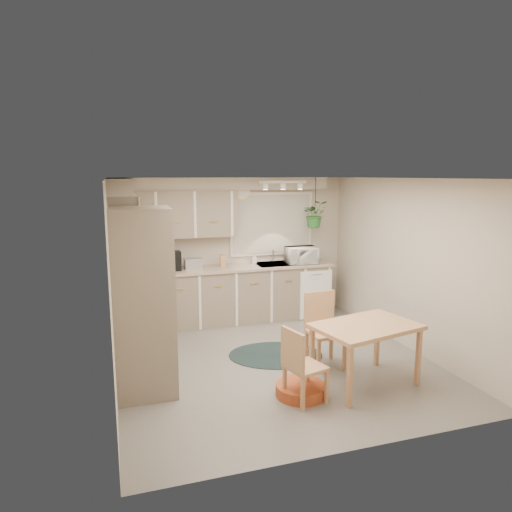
% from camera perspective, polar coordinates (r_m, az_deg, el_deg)
% --- Properties ---
extents(floor, '(4.20, 4.20, 0.00)m').
position_cam_1_polar(floor, '(6.23, 2.21, -12.97)').
color(floor, slate).
rests_on(floor, ground).
extents(ceiling, '(4.20, 4.20, 0.00)m').
position_cam_1_polar(ceiling, '(5.73, 2.38, 9.67)').
color(ceiling, white).
rests_on(ceiling, wall_back).
extents(wall_back, '(4.00, 0.04, 2.40)m').
position_cam_1_polar(wall_back, '(7.84, -2.92, 0.98)').
color(wall_back, '#B3A794').
rests_on(wall_back, floor).
extents(wall_front, '(4.00, 0.04, 2.40)m').
position_cam_1_polar(wall_front, '(4.02, 12.58, -8.15)').
color(wall_front, '#B3A794').
rests_on(wall_front, floor).
extents(wall_left, '(0.04, 4.20, 2.40)m').
position_cam_1_polar(wall_left, '(5.53, -17.63, -3.36)').
color(wall_left, '#B3A794').
rests_on(wall_left, floor).
extents(wall_right, '(0.04, 4.20, 2.40)m').
position_cam_1_polar(wall_right, '(6.80, 18.36, -0.94)').
color(wall_right, '#B3A794').
rests_on(wall_right, floor).
extents(base_cab_left, '(0.60, 1.85, 0.90)m').
position_cam_1_polar(base_cab_left, '(6.58, -14.67, -7.86)').
color(base_cab_left, gray).
rests_on(base_cab_left, floor).
extents(base_cab_back, '(3.60, 0.60, 0.90)m').
position_cam_1_polar(base_cab_back, '(7.66, -3.75, -4.98)').
color(base_cab_back, gray).
rests_on(base_cab_back, floor).
extents(counter_left, '(0.64, 1.89, 0.04)m').
position_cam_1_polar(counter_left, '(6.45, -14.76, -3.88)').
color(counter_left, tan).
rests_on(counter_left, base_cab_left).
extents(counter_back, '(3.64, 0.64, 0.04)m').
position_cam_1_polar(counter_back, '(7.55, -3.77, -1.55)').
color(counter_back, tan).
rests_on(counter_back, base_cab_back).
extents(oven_stack, '(0.65, 0.65, 2.10)m').
position_cam_1_polar(oven_stack, '(5.21, -13.94, -5.70)').
color(oven_stack, gray).
rests_on(oven_stack, floor).
extents(wall_oven_face, '(0.02, 0.56, 0.58)m').
position_cam_1_polar(wall_oven_face, '(5.24, -10.43, -5.48)').
color(wall_oven_face, white).
rests_on(wall_oven_face, oven_stack).
extents(upper_cab_left, '(0.35, 2.00, 0.75)m').
position_cam_1_polar(upper_cab_left, '(6.42, -16.39, 4.18)').
color(upper_cab_left, gray).
rests_on(upper_cab_left, wall_left).
extents(upper_cab_back, '(2.00, 0.35, 0.75)m').
position_cam_1_polar(upper_cab_back, '(7.40, -10.15, 5.17)').
color(upper_cab_back, gray).
rests_on(upper_cab_back, wall_back).
extents(soffit_left, '(0.30, 2.00, 0.20)m').
position_cam_1_polar(soffit_left, '(6.39, -16.83, 8.41)').
color(soffit_left, '#B3A794').
rests_on(soffit_left, wall_left).
extents(soffit_back, '(3.60, 0.30, 0.20)m').
position_cam_1_polar(soffit_back, '(7.55, -4.19, 9.00)').
color(soffit_back, '#B3A794').
rests_on(soffit_back, wall_back).
extents(cooktop, '(0.52, 0.58, 0.02)m').
position_cam_1_polar(cooktop, '(5.89, -14.38, -4.95)').
color(cooktop, white).
rests_on(cooktop, counter_left).
extents(range_hood, '(0.40, 0.60, 0.14)m').
position_cam_1_polar(range_hood, '(5.79, -14.78, -0.60)').
color(range_hood, white).
rests_on(range_hood, upper_cab_left).
extents(window_blinds, '(1.40, 0.02, 1.00)m').
position_cam_1_polar(window_blinds, '(7.96, 2.00, 4.03)').
color(window_blinds, beige).
rests_on(window_blinds, wall_back).
extents(window_frame, '(1.50, 0.02, 1.10)m').
position_cam_1_polar(window_frame, '(7.97, 1.98, 4.04)').
color(window_frame, silver).
rests_on(window_frame, wall_back).
extents(sink, '(0.70, 0.48, 0.10)m').
position_cam_1_polar(sink, '(7.82, 2.63, -1.28)').
color(sink, '#9EA0A5').
rests_on(sink, counter_back).
extents(dishwasher_front, '(0.58, 0.02, 0.83)m').
position_cam_1_polar(dishwasher_front, '(7.87, 7.50, -4.82)').
color(dishwasher_front, white).
rests_on(dishwasher_front, base_cab_back).
extents(track_light_bar, '(0.80, 0.04, 0.04)m').
position_cam_1_polar(track_light_bar, '(7.43, 3.39, 9.23)').
color(track_light_bar, white).
rests_on(track_light_bar, ceiling).
extents(wall_clock, '(0.30, 0.03, 0.30)m').
position_cam_1_polar(wall_clock, '(7.76, -1.84, 8.17)').
color(wall_clock, gold).
rests_on(wall_clock, wall_back).
extents(dining_table, '(1.31, 1.02, 0.74)m').
position_cam_1_polar(dining_table, '(5.61, 13.45, -11.90)').
color(dining_table, tan).
rests_on(dining_table, floor).
extents(chair_left, '(0.48, 0.48, 0.84)m').
position_cam_1_polar(chair_left, '(5.09, 6.23, -13.36)').
color(chair_left, tan).
rests_on(chair_left, floor).
extents(chair_back, '(0.45, 0.45, 0.95)m').
position_cam_1_polar(chair_back, '(5.98, 8.71, -9.22)').
color(chair_back, tan).
rests_on(chair_back, floor).
extents(braided_rug, '(1.50, 1.28, 0.01)m').
position_cam_1_polar(braided_rug, '(6.41, 2.46, -12.24)').
color(braided_rug, black).
rests_on(braided_rug, floor).
extents(pet_bed, '(0.61, 0.61, 0.13)m').
position_cam_1_polar(pet_bed, '(5.35, 5.59, -16.31)').
color(pet_bed, '#AB3E22').
rests_on(pet_bed, floor).
extents(microwave, '(0.53, 0.30, 0.36)m').
position_cam_1_polar(microwave, '(7.84, 5.70, 0.33)').
color(microwave, white).
rests_on(microwave, counter_back).
extents(soap_bottle, '(0.09, 0.18, 0.08)m').
position_cam_1_polar(soap_bottle, '(7.83, -0.22, -0.65)').
color(soap_bottle, white).
rests_on(soap_bottle, counter_back).
extents(hanging_plant, '(0.51, 0.54, 0.36)m').
position_cam_1_polar(hanging_plant, '(7.85, 7.37, 4.84)').
color(hanging_plant, '#276126').
rests_on(hanging_plant, ceiling).
extents(coffee_maker, '(0.17, 0.21, 0.31)m').
position_cam_1_polar(coffee_maker, '(7.37, -10.06, -0.59)').
color(coffee_maker, black).
rests_on(coffee_maker, counter_back).
extents(toaster, '(0.29, 0.18, 0.17)m').
position_cam_1_polar(toaster, '(7.45, -7.85, -0.94)').
color(toaster, '#9EA0A5').
rests_on(toaster, counter_back).
extents(knife_block, '(0.10, 0.10, 0.20)m').
position_cam_1_polar(knife_block, '(7.57, -4.16, -0.59)').
color(knife_block, tan).
rests_on(knife_block, counter_back).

